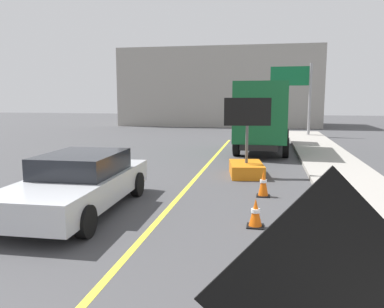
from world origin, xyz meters
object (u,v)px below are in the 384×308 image
Objects in this scene: traffic_cone_far_lane at (256,213)px; traffic_cone_curbside at (263,183)px; highway_guide_sign at (298,87)px; traffic_cone_mid_lane at (267,255)px; pickup_car at (79,182)px; box_truck at (264,115)px; roadwork_sign at (325,301)px; arrow_board_trailer at (246,162)px.

traffic_cone_curbside is (0.13, 2.62, 0.07)m from traffic_cone_far_lane.
highway_guide_sign is 22.59m from traffic_cone_mid_lane.
traffic_cone_mid_lane is 1.24× the size of traffic_cone_far_lane.
traffic_cone_curbside is (-2.11, -17.30, -3.05)m from highway_guide_sign.
highway_guide_sign is at bearing 83.59° from traffic_cone_far_lane.
pickup_car is 8.11× the size of traffic_cone_far_lane.
traffic_cone_curbside reaches higher than traffic_cone_far_lane.
box_truck is at bearing 90.69° from traffic_cone_curbside.
traffic_cone_far_lane is at bearing -92.89° from traffic_cone_curbside.
arrow_board_trailer reaches higher than roadwork_sign.
traffic_cone_curbside is at bearing 93.03° from roadwork_sign.
box_truck is 14.27m from traffic_cone_mid_lane.
arrow_board_trailer is at bearing 95.38° from traffic_cone_mid_lane.
highway_guide_sign is 8.05× the size of traffic_cone_far_lane.
traffic_cone_curbside is at bearing -77.45° from arrow_board_trailer.
traffic_cone_far_lane is (4.21, -0.40, -0.39)m from pickup_car.
traffic_cone_far_lane is at bearing 95.93° from traffic_cone_mid_lane.
traffic_cone_far_lane is 0.82× the size of traffic_cone_curbside.
box_truck is (0.51, 6.43, 1.35)m from arrow_board_trailer.
highway_guide_sign reaches higher than box_truck.
roadwork_sign is 3.76× the size of traffic_cone_far_lane.
box_truck is 9.31m from traffic_cone_curbside.
pickup_car is 20.74m from highway_guide_sign.
roadwork_sign reaches higher than traffic_cone_mid_lane.
highway_guide_sign is 20.29m from traffic_cone_far_lane.
traffic_cone_curbside is at bearing 27.15° from pickup_car.
roadwork_sign is at bearing -84.23° from traffic_cone_far_lane.
box_truck is 12.23m from pickup_car.
roadwork_sign is at bearing -51.68° from pickup_car.
roadwork_sign reaches higher than traffic_cone_far_lane.
pickup_car reaches higher than traffic_cone_curbside.
traffic_cone_mid_lane is (-0.32, 3.27, -1.09)m from roadwork_sign.
roadwork_sign is 7.74m from pickup_car.
highway_guide_sign is (2.22, 8.10, 1.59)m from box_truck.
pickup_car is at bearing -126.67° from arrow_board_trailer.
roadwork_sign is 5.79m from traffic_cone_far_lane.
pickup_car is at bearing -110.31° from box_truck.
highway_guide_sign is at bearing 84.90° from traffic_cone_mid_lane.
roadwork_sign reaches higher than traffic_cone_curbside.
highway_guide_sign is 6.46× the size of traffic_cone_mid_lane.
traffic_cone_mid_lane is at bearing -95.10° from highway_guide_sign.
traffic_cone_far_lane is 2.63m from traffic_cone_curbside.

